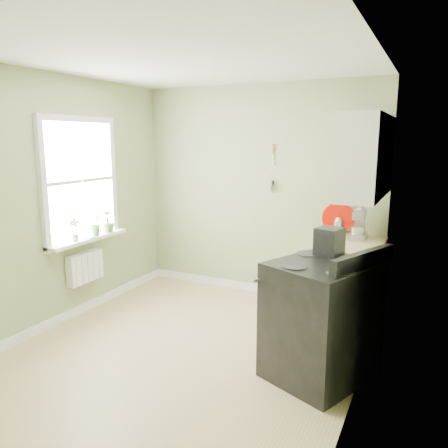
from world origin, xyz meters
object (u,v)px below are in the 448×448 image
at_px(kettle, 338,225).
at_px(coffee_maker, 329,248).
at_px(stove, 321,319).
at_px(stand_mixer, 359,226).

relative_size(kettle, coffee_maker, 0.57).
relative_size(stove, stand_mixer, 3.17).
relative_size(stand_mixer, kettle, 1.81).
xyz_separation_m(stove, coffee_maker, (-0.02, 0.25, 0.56)).
bearing_deg(stand_mixer, stove, -91.47).
xyz_separation_m(stand_mixer, kettle, (-0.27, 0.18, -0.05)).
distance_m(kettle, coffee_maker, 1.44).
bearing_deg(coffee_maker, stove, -85.59).
bearing_deg(coffee_maker, kettle, 98.38).
height_order(kettle, coffee_maker, coffee_maker).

